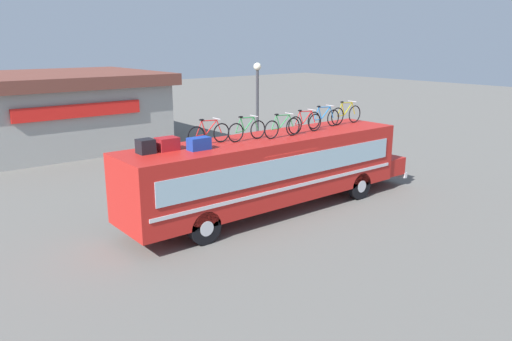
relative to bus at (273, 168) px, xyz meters
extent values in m
plane|color=#605E59|center=(-0.20, 0.00, -1.65)|extent=(120.00, 120.00, 0.00)
cube|color=red|center=(-0.20, 0.00, 0.05)|extent=(11.39, 2.45, 2.28)
cube|color=red|center=(6.09, 0.00, -0.72)|extent=(1.19, 2.25, 0.74)
cube|color=#99B7C6|center=(-0.20, -1.24, 0.32)|extent=(10.47, 0.04, 0.78)
cube|color=#99B7C6|center=(-0.20, 1.24, 0.32)|extent=(10.47, 0.04, 0.78)
cube|color=silver|center=(-0.20, -1.24, -0.41)|extent=(10.93, 0.03, 0.12)
cube|color=silver|center=(-0.20, 1.24, -0.41)|extent=(10.93, 0.03, 0.12)
cube|color=silver|center=(6.74, 0.00, -1.17)|extent=(0.16, 2.32, 0.24)
cylinder|color=black|center=(3.68, -1.08, -1.10)|extent=(1.09, 0.28, 1.09)
cylinder|color=silver|center=(3.68, -1.08, -1.10)|extent=(0.49, 0.30, 0.49)
cylinder|color=black|center=(3.68, 1.08, -1.10)|extent=(1.09, 0.28, 1.09)
cylinder|color=silver|center=(3.68, 1.08, -1.10)|extent=(0.49, 0.30, 0.49)
cylinder|color=black|center=(-3.73, -1.08, -1.10)|extent=(1.09, 0.28, 1.09)
cylinder|color=silver|center=(-3.73, -1.08, -1.10)|extent=(0.49, 0.30, 0.49)
cylinder|color=black|center=(-3.73, 1.08, -1.10)|extent=(1.09, 0.28, 1.09)
cylinder|color=silver|center=(-3.73, 1.08, -1.10)|extent=(0.49, 0.30, 0.49)
cube|color=black|center=(-4.87, 0.34, 1.41)|extent=(0.49, 0.48, 0.45)
cube|color=maroon|center=(-4.12, 0.35, 1.40)|extent=(0.67, 0.51, 0.41)
cube|color=#193899|center=(-3.31, -0.24, 1.39)|extent=(0.71, 0.40, 0.40)
torus|color=black|center=(-3.06, 0.31, 1.52)|extent=(0.67, 0.04, 0.67)
torus|color=black|center=(-2.06, 0.31, 1.52)|extent=(0.67, 0.04, 0.67)
cylinder|color=red|center=(-2.76, 0.31, 1.77)|extent=(0.19, 0.04, 0.47)
cylinder|color=red|center=(-2.46, 0.31, 1.76)|extent=(0.47, 0.04, 0.46)
cylinder|color=red|center=(-2.54, 0.31, 1.99)|extent=(0.60, 0.04, 0.07)
cylinder|color=red|center=(-2.87, 0.31, 1.53)|extent=(0.38, 0.03, 0.05)
cylinder|color=red|center=(-2.95, 0.31, 1.76)|extent=(0.25, 0.03, 0.49)
cylinder|color=red|center=(-2.15, 0.31, 1.75)|extent=(0.21, 0.03, 0.46)
cylinder|color=silver|center=(-2.24, 0.31, 2.02)|extent=(0.03, 0.44, 0.03)
ellipsoid|color=black|center=(-2.84, 0.31, 2.05)|extent=(0.20, 0.08, 0.06)
torus|color=black|center=(-1.66, 0.02, 1.52)|extent=(0.67, 0.04, 0.67)
torus|color=black|center=(-0.69, 0.02, 1.52)|extent=(0.67, 0.04, 0.67)
cylinder|color=green|center=(-1.37, 0.02, 1.78)|extent=(0.19, 0.04, 0.47)
cylinder|color=green|center=(-1.08, 0.02, 1.76)|extent=(0.45, 0.04, 0.46)
cylinder|color=green|center=(-1.16, 0.02, 1.99)|extent=(0.58, 0.04, 0.07)
cylinder|color=green|center=(-1.48, 0.02, 1.53)|extent=(0.37, 0.03, 0.05)
cylinder|color=green|center=(-1.56, 0.02, 1.77)|extent=(0.24, 0.03, 0.49)
cylinder|color=green|center=(-0.78, 0.02, 1.75)|extent=(0.20, 0.03, 0.46)
cylinder|color=silver|center=(-0.87, 0.02, 2.03)|extent=(0.03, 0.44, 0.03)
ellipsoid|color=black|center=(-1.45, 0.02, 2.05)|extent=(0.20, 0.08, 0.06)
torus|color=black|center=(-0.32, -0.30, 1.52)|extent=(0.66, 0.04, 0.66)
torus|color=black|center=(0.70, -0.30, 1.52)|extent=(0.66, 0.04, 0.66)
cylinder|color=green|center=(-0.02, -0.30, 1.77)|extent=(0.20, 0.04, 0.47)
cylinder|color=green|center=(0.29, -0.30, 1.76)|extent=(0.48, 0.04, 0.46)
cylinder|color=green|center=(0.21, -0.30, 1.99)|extent=(0.62, 0.04, 0.07)
cylinder|color=green|center=(-0.13, -0.30, 1.53)|extent=(0.39, 0.03, 0.05)
cylinder|color=green|center=(-0.21, -0.30, 1.76)|extent=(0.25, 0.03, 0.49)
cylinder|color=green|center=(0.61, -0.30, 1.75)|extent=(0.21, 0.03, 0.46)
cylinder|color=silver|center=(0.52, -0.30, 2.02)|extent=(0.03, 0.44, 0.03)
ellipsoid|color=black|center=(-0.10, -0.30, 2.04)|extent=(0.20, 0.08, 0.06)
torus|color=black|center=(0.95, -0.15, 1.53)|extent=(0.67, 0.04, 0.67)
torus|color=black|center=(1.98, -0.15, 1.53)|extent=(0.67, 0.04, 0.67)
cylinder|color=red|center=(1.26, -0.15, 1.78)|extent=(0.20, 0.04, 0.48)
cylinder|color=red|center=(1.57, -0.15, 1.77)|extent=(0.48, 0.04, 0.46)
cylinder|color=red|center=(1.48, -0.15, 2.00)|extent=(0.62, 0.04, 0.07)
cylinder|color=red|center=(1.14, -0.15, 1.54)|extent=(0.39, 0.03, 0.05)
cylinder|color=red|center=(1.06, -0.15, 1.77)|extent=(0.25, 0.03, 0.50)
cylinder|color=red|center=(1.89, -0.15, 1.76)|extent=(0.22, 0.03, 0.47)
cylinder|color=silver|center=(1.79, -0.15, 2.04)|extent=(0.03, 0.44, 0.03)
ellipsoid|color=black|center=(1.17, -0.15, 2.06)|extent=(0.20, 0.08, 0.06)
torus|color=black|center=(2.30, 0.22, 1.53)|extent=(0.68, 0.04, 0.68)
torus|color=black|center=(3.40, 0.22, 1.53)|extent=(0.68, 0.04, 0.68)
cylinder|color=#197FDB|center=(2.63, 0.22, 1.79)|extent=(0.21, 0.04, 0.49)
cylinder|color=#197FDB|center=(2.96, 0.22, 1.77)|extent=(0.51, 0.04, 0.47)
cylinder|color=#197FDB|center=(2.87, 0.22, 2.01)|extent=(0.66, 0.04, 0.07)
cylinder|color=#197FDB|center=(2.51, 0.22, 1.54)|extent=(0.42, 0.03, 0.05)
cylinder|color=#197FDB|center=(2.42, 0.22, 1.78)|extent=(0.27, 0.03, 0.51)
cylinder|color=#197FDB|center=(3.30, 0.22, 1.76)|extent=(0.23, 0.03, 0.48)
cylinder|color=silver|center=(3.20, 0.22, 2.04)|extent=(0.03, 0.44, 0.03)
ellipsoid|color=black|center=(2.54, 0.22, 2.07)|extent=(0.20, 0.08, 0.06)
torus|color=black|center=(3.71, 0.27, 1.56)|extent=(0.73, 0.04, 0.73)
torus|color=black|center=(4.78, 0.27, 1.56)|extent=(0.73, 0.04, 0.73)
cylinder|color=#B2B20C|center=(4.03, 0.27, 1.83)|extent=(0.20, 0.04, 0.52)
cylinder|color=#B2B20C|center=(4.35, 0.27, 1.82)|extent=(0.49, 0.04, 0.50)
cylinder|color=#B2B20C|center=(4.26, 0.27, 2.07)|extent=(0.64, 0.04, 0.07)
cylinder|color=#B2B20C|center=(3.91, 0.27, 1.57)|extent=(0.41, 0.03, 0.05)
cylinder|color=#B2B20C|center=(3.83, 0.27, 1.82)|extent=(0.26, 0.03, 0.55)
cylinder|color=#B2B20C|center=(4.68, 0.27, 1.81)|extent=(0.22, 0.03, 0.51)
cylinder|color=silver|center=(4.58, 0.27, 2.11)|extent=(0.03, 0.44, 0.03)
ellipsoid|color=black|center=(3.95, 0.27, 2.13)|extent=(0.20, 0.08, 0.06)
cube|color=#9E9E99|center=(-2.62, 17.29, 0.21)|extent=(11.17, 9.40, 3.70)
cube|color=brown|center=(-2.62, 17.29, 2.39)|extent=(12.06, 10.15, 0.67)
cube|color=red|center=(-2.62, 12.49, 1.02)|extent=(6.70, 0.16, 0.70)
cylinder|color=#38383D|center=(3.92, 5.79, 0.79)|extent=(0.14, 0.14, 4.88)
sphere|color=#F2EDCC|center=(3.92, 5.79, 3.35)|extent=(0.38, 0.38, 0.38)
camera|label=1|loc=(-11.56, -13.47, 4.56)|focal=34.82mm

